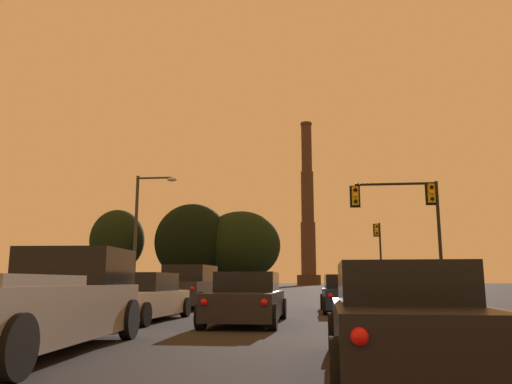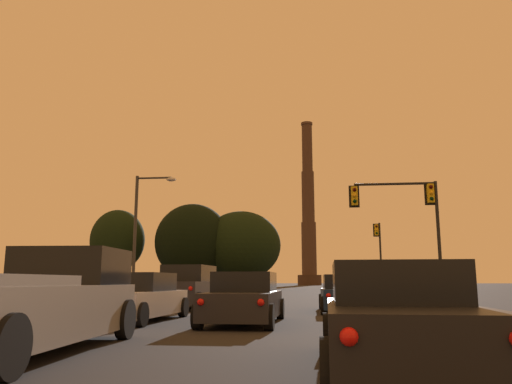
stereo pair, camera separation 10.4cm
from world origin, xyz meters
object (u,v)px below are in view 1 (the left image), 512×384
sedan_left_lane_second (140,298)px  sedan_right_lane_front (347,294)px  smokestack (308,219)px  traffic_light_far_right (379,247)px  pickup_truck_left_lane_third (40,303)px  street_lamp (142,223)px  suv_left_lane_front (190,288)px  traffic_light_overhead_right (410,210)px  sedan_right_lane_third (403,319)px  sedan_center_lane_second (247,299)px

sedan_left_lane_second → sedan_right_lane_front: bearing=41.3°
sedan_right_lane_front → sedan_left_lane_second: size_ratio=0.99×
sedan_right_lane_front → smokestack: (-1.36, 130.55, 18.96)m
sedan_left_lane_second → traffic_light_far_right: bearing=73.0°
pickup_truck_left_lane_third → street_lamp: (-5.85, 22.23, 4.03)m
suv_left_lane_front → traffic_light_overhead_right: size_ratio=0.75×
sedan_right_lane_front → street_lamp: bearing=139.1°
sedan_right_lane_front → traffic_light_overhead_right: size_ratio=0.71×
pickup_truck_left_lane_third → suv_left_lane_front: bearing=90.0°
sedan_right_lane_third → street_lamp: bearing=118.4°
sedan_right_lane_front → sedan_right_lane_third: 13.11m
pickup_truck_left_lane_third → traffic_light_overhead_right: size_ratio=0.85×
street_lamp → sedan_right_lane_front: bearing=-41.1°
sedan_center_lane_second → traffic_light_far_right: bearing=76.9°
suv_left_lane_front → smokestack: smokestack is taller
sedan_center_lane_second → sedan_right_lane_third: size_ratio=0.99×
sedan_right_lane_front → traffic_light_far_right: size_ratio=0.71×
pickup_truck_left_lane_third → traffic_light_far_right: size_ratio=0.84×
sedan_right_lane_third → pickup_truck_left_lane_third: 5.97m
sedan_left_lane_second → traffic_light_far_right: size_ratio=0.72×
sedan_left_lane_second → street_lamp: size_ratio=0.61×
traffic_light_overhead_right → street_lamp: 16.25m
sedan_left_lane_second → street_lamp: bearing=111.3°
suv_left_lane_front → street_lamp: bearing=123.5°
sedan_left_lane_second → pickup_truck_left_lane_third: bearing=-83.5°
sedan_right_lane_third → pickup_truck_left_lane_third: pickup_truck_left_lane_third is taller
street_lamp → smokestack: 121.53m
sedan_right_lane_third → traffic_light_overhead_right: bearing=80.1°
pickup_truck_left_lane_third → sedan_center_lane_second: bearing=62.0°
sedan_center_lane_second → sedan_right_lane_third: (2.98, -7.25, 0.00)m
suv_left_lane_front → sedan_center_lane_second: suv_left_lane_front is taller
suv_left_lane_front → sedan_right_lane_third: bearing=-64.1°
sedan_center_lane_second → suv_left_lane_front: bearing=115.3°
street_lamp → smokestack: smokestack is taller
traffic_light_overhead_right → smokestack: bearing=92.5°
sedan_center_lane_second → sedan_right_lane_third: same height
traffic_light_far_right → street_lamp: (-17.14, -17.84, 0.49)m
suv_left_lane_front → traffic_light_overhead_right: 12.97m
pickup_truck_left_lane_third → street_lamp: bearing=102.2°
sedan_center_lane_second → smokestack: 137.73m
street_lamp → sedan_center_lane_second: bearing=-61.8°
suv_left_lane_front → pickup_truck_left_lane_third: 13.55m
sedan_center_lane_second → street_lamp: 18.89m
sedan_left_lane_second → street_lamp: street_lamp is taller
sedan_center_lane_second → traffic_light_overhead_right: size_ratio=0.72×
sedan_left_lane_second → traffic_light_overhead_right: 17.29m
sedan_center_lane_second → pickup_truck_left_lane_third: size_ratio=0.85×
sedan_right_lane_front → smokestack: 131.92m
suv_left_lane_front → sedan_left_lane_second: 6.97m
suv_left_lane_front → sedan_right_lane_third: suv_left_lane_front is taller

